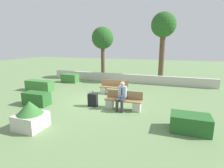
% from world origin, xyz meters
% --- Properties ---
extents(ground_plane, '(60.00, 60.00, 0.00)m').
position_xyz_m(ground_plane, '(0.00, 0.00, 0.00)').
color(ground_plane, '#6B8956').
extents(perimeter_wall, '(13.74, 0.30, 0.69)m').
position_xyz_m(perimeter_wall, '(0.00, 5.39, 0.35)').
color(perimeter_wall, beige).
rests_on(perimeter_wall, ground_plane).
extents(bench_front, '(1.82, 0.48, 0.88)m').
position_xyz_m(bench_front, '(1.49, -0.80, 0.34)').
color(bench_front, '#937047').
rests_on(bench_front, ground_plane).
extents(bench_left_side, '(1.81, 0.48, 0.88)m').
position_xyz_m(bench_left_side, '(0.18, 1.59, 0.34)').
color(bench_left_side, '#937047').
rests_on(bench_left_side, ground_plane).
extents(person_seated_man, '(0.38, 0.63, 1.37)m').
position_xyz_m(person_seated_man, '(1.44, -0.94, 0.76)').
color(person_seated_man, '#333338').
rests_on(person_seated_man, ground_plane).
extents(hedge_block_near_left, '(1.36, 0.84, 0.63)m').
position_xyz_m(hedge_block_near_left, '(4.38, -2.20, 0.32)').
color(hedge_block_near_left, '#286028').
rests_on(hedge_block_near_left, ground_plane).
extents(hedge_block_near_right, '(1.93, 0.66, 0.70)m').
position_xyz_m(hedge_block_near_right, '(-4.90, 0.69, 0.35)').
color(hedge_block_near_right, '#3D7A38').
rests_on(hedge_block_near_right, ground_plane).
extents(hedge_block_mid_left, '(1.37, 0.72, 0.69)m').
position_xyz_m(hedge_block_mid_left, '(-4.49, 3.82, 0.35)').
color(hedge_block_mid_left, '#3D7A38').
rests_on(hedge_block_mid_left, ground_plane).
extents(hedge_block_mid_right, '(1.37, 0.65, 0.67)m').
position_xyz_m(hedge_block_mid_right, '(-2.94, -1.73, 0.33)').
color(hedge_block_mid_right, '#286028').
rests_on(hedge_block_mid_right, ground_plane).
extents(planter_corner_left, '(0.99, 0.99, 1.07)m').
position_xyz_m(planter_corner_left, '(-1.20, -3.92, 0.52)').
color(planter_corner_left, beige).
rests_on(planter_corner_left, ground_plane).
extents(suitcase, '(0.47, 0.25, 0.86)m').
position_xyz_m(suitcase, '(-0.08, -0.94, 0.33)').
color(suitcase, black).
rests_on(suitcase, ground_plane).
extents(tree_leftmost, '(2.05, 2.05, 4.74)m').
position_xyz_m(tree_leftmost, '(-2.79, 7.02, 3.63)').
color(tree_leftmost, brown).
rests_on(tree_leftmost, ground_plane).
extents(tree_center_left, '(2.03, 2.03, 5.71)m').
position_xyz_m(tree_center_left, '(2.67, 6.87, 4.47)').
color(tree_center_left, brown).
rests_on(tree_center_left, ground_plane).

